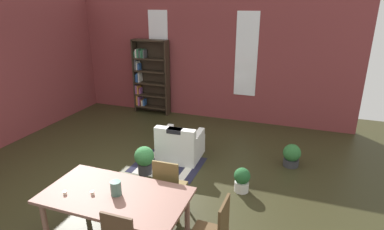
{
  "coord_description": "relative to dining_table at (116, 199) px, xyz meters",
  "views": [
    {
      "loc": [
        2.6,
        -3.93,
        3.02
      ],
      "look_at": [
        0.7,
        1.39,
        0.99
      ],
      "focal_mm": 29.84,
      "sensor_mm": 36.0,
      "label": 1
    }
  ],
  "objects": [
    {
      "name": "tealight_candle_1",
      "position": [
        -0.26,
        -0.1,
        0.1
      ],
      "size": [
        0.04,
        0.04,
        0.05
      ],
      "primitive_type": "cylinder",
      "color": "silver",
      "rests_on": "dining_table"
    },
    {
      "name": "vase_on_table",
      "position": [
        0.02,
        0.0,
        0.17
      ],
      "size": [
        0.14,
        0.14,
        0.18
      ],
      "primitive_type": "cylinder",
      "color": "#4C7266",
      "rests_on": "dining_table"
    },
    {
      "name": "dining_table",
      "position": [
        0.0,
        0.0,
        0.0
      ],
      "size": [
        1.83,
        0.97,
        0.73
      ],
      "color": "#895D51",
      "rests_on": "ground"
    },
    {
      "name": "dining_chair_far_right",
      "position": [
        0.41,
        0.71,
        -0.14
      ],
      "size": [
        0.41,
        0.41,
        0.95
      ],
      "color": "brown",
      "rests_on": "ground"
    },
    {
      "name": "striped_rug",
      "position": [
        -0.25,
        2.14,
        -0.65
      ],
      "size": [
        1.29,
        1.03,
        0.01
      ],
      "color": "#1E1E33",
      "rests_on": "ground"
    },
    {
      "name": "potted_plant_by_shelf",
      "position": [
        -0.51,
        1.7,
        -0.36
      ],
      "size": [
        0.36,
        0.36,
        0.53
      ],
      "color": "#333338",
      "rests_on": "ground"
    },
    {
      "name": "window_pane_1",
      "position": [
        0.65,
        5.02,
        1.1
      ],
      "size": [
        0.55,
        0.02,
        2.07
      ],
      "primitive_type": "cube",
      "color": "white"
    },
    {
      "name": "armchair_white",
      "position": [
        -0.13,
        2.49,
        -0.38
      ],
      "size": [
        0.83,
        0.83,
        0.75
      ],
      "color": "white",
      "rests_on": "ground"
    },
    {
      "name": "bookshelf_tall",
      "position": [
        -1.98,
        4.86,
        0.38
      ],
      "size": [
        1.01,
        0.28,
        2.04
      ],
      "color": "#2D2319",
      "rests_on": "ground"
    },
    {
      "name": "potted_plant_window",
      "position": [
        2.01,
        2.92,
        -0.43
      ],
      "size": [
        0.34,
        0.34,
        0.44
      ],
      "color": "#333338",
      "rests_on": "ground"
    },
    {
      "name": "window_pane_0",
      "position": [
        -1.74,
        5.02,
        1.1
      ],
      "size": [
        0.55,
        0.02,
        2.07
      ],
      "primitive_type": "cube",
      "color": "white"
    },
    {
      "name": "ground_plane",
      "position": [
        -0.54,
        1.03,
        -0.65
      ],
      "size": [
        10.4,
        10.4,
        0.0
      ],
      "primitive_type": "plane",
      "color": "#2E2D17"
    },
    {
      "name": "tealight_candle_0",
      "position": [
        -0.59,
        -0.21,
        0.1
      ],
      "size": [
        0.04,
        0.04,
        0.04
      ],
      "primitive_type": "cylinder",
      "color": "silver",
      "rests_on": "dining_table"
    },
    {
      "name": "back_wall_brick",
      "position": [
        -0.54,
        5.09,
        0.94
      ],
      "size": [
        7.83,
        0.12,
        3.19
      ],
      "primitive_type": "cube",
      "color": "brown",
      "rests_on": "ground"
    },
    {
      "name": "potted_plant_corner",
      "position": [
        1.28,
        1.73,
        -0.43
      ],
      "size": [
        0.27,
        0.27,
        0.42
      ],
      "color": "silver",
      "rests_on": "ground"
    }
  ]
}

